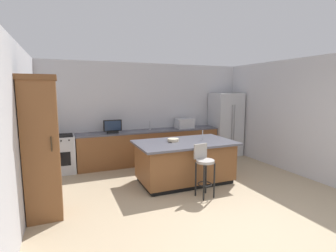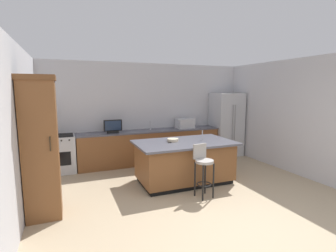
{
  "view_description": "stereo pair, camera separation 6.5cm",
  "coord_description": "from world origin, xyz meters",
  "views": [
    {
      "loc": [
        -2.25,
        -2.71,
        2.01
      ],
      "look_at": [
        0.09,
        2.91,
        1.14
      ],
      "focal_mm": 27.19,
      "sensor_mm": 36.0,
      "label": 1
    },
    {
      "loc": [
        -2.19,
        -2.74,
        2.01
      ],
      "look_at": [
        0.09,
        2.91,
        1.14
      ],
      "focal_mm": 27.19,
      "sensor_mm": 36.0,
      "label": 2
    }
  ],
  "objects": [
    {
      "name": "ground_plane",
      "position": [
        0.0,
        0.0,
        0.0
      ],
      "size": [
        16.85,
        16.85,
        0.0
      ],
      "primitive_type": "plane",
      "color": "tan"
    },
    {
      "name": "fruit_bowl",
      "position": [
        -0.07,
        2.24,
        0.93
      ],
      "size": [
        0.24,
        0.24,
        0.06
      ],
      "primitive_type": "cylinder",
      "color": "beige",
      "rests_on": "kitchen_island"
    },
    {
      "name": "sink_faucet_island",
      "position": [
        0.59,
        2.12,
        1.01
      ],
      "size": [
        0.02,
        0.02,
        0.22
      ],
      "primitive_type": "cylinder",
      "color": "#B2B2B7",
      "rests_on": "kitchen_island"
    },
    {
      "name": "cabinet_tower",
      "position": [
        -2.58,
        1.57,
        1.16
      ],
      "size": [
        0.54,
        0.56,
        2.23
      ],
      "color": "brown",
      "rests_on": "ground_plane"
    },
    {
      "name": "bar_stool_center",
      "position": [
        0.14,
        1.29,
        0.6
      ],
      "size": [
        0.34,
        0.36,
        1.0
      ],
      "rotation": [
        0.0,
        0.0,
        0.14
      ],
      "color": "gray",
      "rests_on": "ground_plane"
    },
    {
      "name": "range_oven",
      "position": [
        -2.41,
        3.83,
        0.46
      ],
      "size": [
        0.78,
        0.63,
        0.93
      ],
      "color": "#B7BABF",
      "rests_on": "ground_plane"
    },
    {
      "name": "sink_faucet_back",
      "position": [
        -0.04,
        3.93,
        1.03
      ],
      "size": [
        0.02,
        0.02,
        0.24
      ],
      "primitive_type": "cylinder",
      "color": "#B2B2B7",
      "rests_on": "counter_back"
    },
    {
      "name": "kitchen_island",
      "position": [
        0.15,
        2.12,
        0.46
      ],
      "size": [
        2.11,
        1.25,
        0.9
      ],
      "color": "black",
      "rests_on": "ground_plane"
    },
    {
      "name": "tv_monitor",
      "position": [
        -1.09,
        3.78,
        1.06
      ],
      "size": [
        0.46,
        0.16,
        0.34
      ],
      "color": "black",
      "rests_on": "counter_back"
    },
    {
      "name": "wall_left",
      "position": [
        -2.91,
        2.11,
        1.37
      ],
      "size": [
        0.12,
        4.61,
        2.74
      ],
      "primitive_type": "cube",
      "color": "#BCBCC1",
      "rests_on": "ground_plane"
    },
    {
      "name": "wall_right",
      "position": [
        2.91,
        2.11,
        1.37
      ],
      "size": [
        0.12,
        4.61,
        2.74
      ],
      "primitive_type": "cube",
      "color": "#BCBCC1",
      "rests_on": "ground_plane"
    },
    {
      "name": "cell_phone",
      "position": [
        -0.17,
        2.17,
        0.9
      ],
      "size": [
        0.13,
        0.17,
        0.01
      ],
      "primitive_type": "cube",
      "rotation": [
        0.0,
        0.0,
        -0.43
      ],
      "color": "black",
      "rests_on": "kitchen_island"
    },
    {
      "name": "refrigerator",
      "position": [
        2.36,
        3.78,
        0.95
      ],
      "size": [
        0.87,
        0.75,
        1.91
      ],
      "color": "#B7BABF",
      "rests_on": "ground_plane"
    },
    {
      "name": "wall_back",
      "position": [
        0.0,
        4.21,
        1.37
      ],
      "size": [
        6.22,
        0.12,
        2.74
      ],
      "primitive_type": "cube",
      "color": "#BCBCC1",
      "rests_on": "ground_plane"
    },
    {
      "name": "counter_back",
      "position": [
        -0.05,
        3.83,
        0.45
      ],
      "size": [
        3.94,
        0.62,
        0.91
      ],
      "color": "brown",
      "rests_on": "ground_plane"
    },
    {
      "name": "microwave",
      "position": [
        0.98,
        3.83,
        1.04
      ],
      "size": [
        0.48,
        0.36,
        0.27
      ],
      "primitive_type": "cube",
      "color": "#B7BABF",
      "rests_on": "counter_back"
    }
  ]
}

